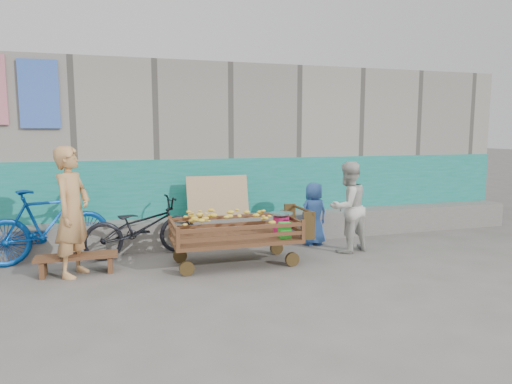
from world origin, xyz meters
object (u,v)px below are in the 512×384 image
object	(u,v)px
banana_cart	(233,226)
vendor_man	(72,212)
woman	(348,207)
bicycle_blue	(47,225)
bench	(77,260)
bicycle_dark	(141,227)
child	(314,214)

from	to	relation	value
banana_cart	vendor_man	distance (m)	2.10
woman	bicycle_blue	size ratio (longest dim) A/B	0.80
bench	vendor_man	size ratio (longest dim) A/B	0.61
bench	bicycle_dark	size ratio (longest dim) A/B	0.61
banana_cart	vendor_man	xyz separation A→B (m)	(-2.07, 0.13, 0.28)
bench	woman	size ratio (longest dim) A/B	0.73
bicycle_blue	vendor_man	bearing A→B (deg)	-170.98
bench	child	xyz separation A→B (m)	(3.61, 0.54, 0.33)
bicycle_dark	woman	bearing A→B (deg)	-112.12
bench	bicycle_dark	xyz separation A→B (m)	(0.86, 0.64, 0.25)
banana_cart	child	distance (m)	1.72
woman	vendor_man	bearing A→B (deg)	-16.70
woman	bicycle_blue	xyz separation A→B (m)	(-4.36, 0.78, -0.17)
bench	woman	bearing A→B (deg)	-0.33
banana_cart	vendor_man	world-z (taller)	vendor_man
banana_cart	child	bearing A→B (deg)	25.11
woman	bicycle_blue	bearing A→B (deg)	-27.31
bench	child	size ratio (longest dim) A/B	1.00
vendor_man	banana_cart	bearing A→B (deg)	-68.55
woman	bicycle_dark	world-z (taller)	woman
vendor_man	woman	world-z (taller)	vendor_man
vendor_man	woman	xyz separation A→B (m)	(3.94, 0.03, -0.13)
banana_cart	woman	xyz separation A→B (m)	(1.86, 0.16, 0.15)
child	vendor_man	bearing A→B (deg)	-0.61
banana_cart	vendor_man	bearing A→B (deg)	176.32
banana_cart	child	xyz separation A→B (m)	(1.55, 0.73, -0.04)
bench	bicycle_blue	bearing A→B (deg)	120.00
child	bicycle_dark	size ratio (longest dim) A/B	0.61
banana_cart	child	size ratio (longest dim) A/B	1.86
woman	banana_cart	bearing A→B (deg)	-12.10
woman	bench	bearing A→B (deg)	-17.49
child	bicycle_blue	size ratio (longest dim) A/B	0.59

